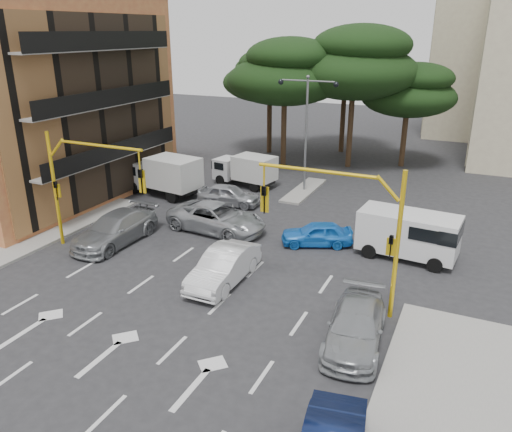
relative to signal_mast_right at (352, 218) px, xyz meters
The scene contains 20 objects.
ground 8.08m from the signal_mast_right, 163.69° to the right, with size 120.00×120.00×0.00m, color #28282B.
median_strip 16.03m from the signal_mast_right, 115.91° to the left, with size 1.40×6.00×0.15m, color gray.
apartment_orange 25.65m from the signal_mast_right, 166.36° to the left, with size 15.19×16.15×13.70m.
pine_left_near 22.98m from the signal_mast_right, 118.29° to the left, with size 9.15×9.15×10.23m.
pine_center 23.13m from the signal_mast_right, 104.66° to the left, with size 9.98×9.98×11.16m.
pine_left_far 27.79m from the signal_mast_right, 119.84° to the left, with size 8.32×8.32×9.30m.
pine_right 24.14m from the signal_mast_right, 94.17° to the left, with size 7.49×7.49×8.37m.
pine_back 28.30m from the signal_mast_right, 106.03° to the left, with size 9.15×9.15×10.23m.
signal_mast_right is the anchor object (origin of this frame).
signal_mast_left 13.61m from the signal_mast_right, behind, with size 5.79×0.37×6.00m.
street_lamp_center 15.65m from the signal_mast_right, 115.91° to the left, with size 4.16×0.36×7.77m.
car_white_hatch 6.36m from the signal_mast_right, behind, with size 1.63×4.67×1.54m, color silver.
car_blue_compact 7.09m from the signal_mast_right, 119.18° to the left, with size 1.50×3.72×1.27m, color blue.
car_silver_wagon 13.31m from the signal_mast_right, behind, with size 2.21×5.45×1.58m, color gray.
car_silver_cross_a 10.59m from the signal_mast_right, 150.36° to the left, with size 2.61×5.66×1.57m, color #A8ABB0.
car_silver_cross_b 14.15m from the signal_mast_right, 138.02° to the left, with size 1.63×4.04×1.38m, color #9FA2A7.
car_silver_parked 4.07m from the signal_mast_right, 67.55° to the right, with size 1.95×4.80×1.39m, color #94989C.
van_white 6.68m from the signal_mast_right, 76.22° to the left, with size 2.14×4.74×2.37m, color silver, non-canonical shape.
box_truck_a 18.10m from the signal_mast_right, 148.84° to the left, with size 2.32×5.52×2.72m, color white, non-canonical shape.
box_truck_b 17.75m from the signal_mast_right, 129.62° to the left, with size 1.96×4.67×2.30m, color silver, non-canonical shape.
Camera 1 is at (10.96, -15.80, 10.69)m, focal length 35.00 mm.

